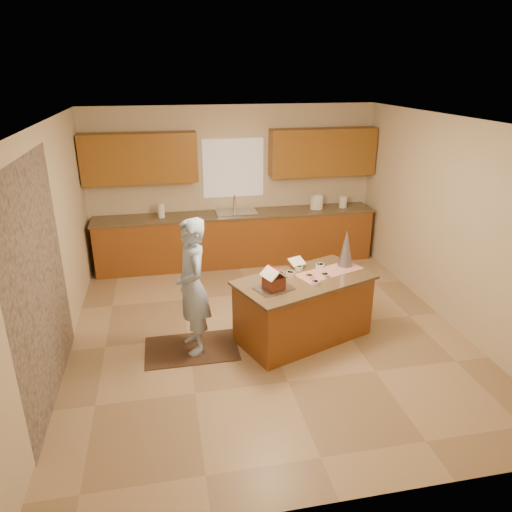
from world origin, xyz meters
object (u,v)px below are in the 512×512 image
tinsel_tree (346,248)px  gingerbread_house (274,280)px  island_base (303,310)px  boy (192,287)px

tinsel_tree → gingerbread_house: 1.21m
tinsel_tree → gingerbread_house: tinsel_tree is taller
tinsel_tree → gingerbread_house: size_ratio=1.53×
tinsel_tree → island_base: bearing=-155.3°
boy → island_base: bearing=80.9°
island_base → gingerbread_house: 0.74m
tinsel_tree → gingerbread_house: bearing=-154.6°
island_base → tinsel_tree: 0.98m
tinsel_tree → boy: bearing=-171.4°
island_base → gingerbread_house: (-0.45, -0.22, 0.55)m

